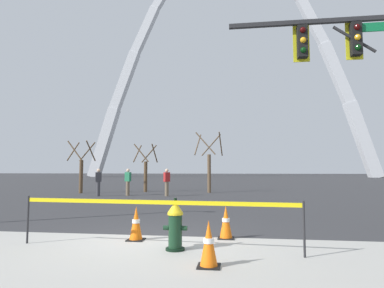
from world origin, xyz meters
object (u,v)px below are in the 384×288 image
(fire_hydrant, at_px, (175,226))
(traffic_cone_curb_edge, at_px, (209,244))
(monument_arch, at_px, (226,67))
(pedestrian_walking_right, at_px, (128,182))
(traffic_cone_by_hydrant, at_px, (136,224))
(pedestrian_walking_left, at_px, (167,182))
(traffic_cone_mid_sidewalk, at_px, (226,222))
(pedestrian_standing_center, at_px, (98,182))
(traffic_signal_gantry, at_px, (368,74))

(fire_hydrant, relative_size, traffic_cone_curb_edge, 1.36)
(monument_arch, height_order, pedestrian_walking_right, monument_arch)
(traffic_cone_by_hydrant, bearing_deg, fire_hydrant, -36.18)
(monument_arch, bearing_deg, pedestrian_walking_left, -92.50)
(monument_arch, bearing_deg, pedestrian_walking_right, -95.24)
(pedestrian_walking_right, bearing_deg, monument_arch, 84.76)
(traffic_cone_mid_sidewalk, bearing_deg, monument_arch, 91.51)
(fire_hydrant, height_order, traffic_cone_curb_edge, fire_hydrant)
(pedestrian_walking_left, height_order, pedestrian_standing_center, same)
(traffic_cone_mid_sidewalk, bearing_deg, traffic_cone_curb_edge, -95.44)
(pedestrian_walking_left, bearing_deg, traffic_cone_by_hydrant, -81.12)
(traffic_cone_by_hydrant, relative_size, pedestrian_standing_center, 0.46)
(traffic_cone_mid_sidewalk, relative_size, traffic_cone_curb_edge, 1.00)
(monument_arch, bearing_deg, traffic_cone_by_hydrant, -90.31)
(pedestrian_standing_center, bearing_deg, monument_arch, 83.02)
(traffic_cone_curb_edge, distance_m, pedestrian_walking_right, 14.74)
(fire_hydrant, relative_size, pedestrian_standing_center, 0.62)
(traffic_cone_by_hydrant, height_order, pedestrian_walking_left, pedestrian_walking_left)
(pedestrian_walking_right, bearing_deg, fire_hydrant, -67.40)
(traffic_signal_gantry, distance_m, monument_arch, 62.41)
(pedestrian_standing_center, distance_m, pedestrian_walking_right, 1.69)
(pedestrian_walking_left, xyz_separation_m, pedestrian_standing_center, (-3.96, -0.51, 0.00))
(pedestrian_standing_center, bearing_deg, traffic_signal_gantry, -38.45)
(traffic_cone_curb_edge, bearing_deg, fire_hydrant, 126.18)
(traffic_cone_curb_edge, bearing_deg, pedestrian_standing_center, 120.20)
(traffic_cone_by_hydrant, height_order, traffic_cone_curb_edge, same)
(traffic_cone_by_hydrant, bearing_deg, traffic_signal_gantry, 20.18)
(fire_hydrant, bearing_deg, traffic_cone_curb_edge, -53.82)
(traffic_cone_mid_sidewalk, distance_m, pedestrian_walking_left, 11.88)
(traffic_cone_by_hydrant, relative_size, traffic_signal_gantry, 0.12)
(monument_arch, relative_size, pedestrian_walking_right, 37.99)
(fire_hydrant, height_order, monument_arch, monument_arch)
(traffic_cone_by_hydrant, distance_m, traffic_signal_gantry, 7.09)
(pedestrian_standing_center, bearing_deg, traffic_cone_by_hydrant, -62.65)
(traffic_cone_curb_edge, relative_size, monument_arch, 0.01)
(fire_hydrant, bearing_deg, pedestrian_walking_left, 102.83)
(monument_arch, bearing_deg, fire_hydrant, -89.37)
(pedestrian_standing_center, bearing_deg, pedestrian_walking_right, 20.26)
(traffic_cone_curb_edge, height_order, pedestrian_walking_right, pedestrian_walking_right)
(traffic_cone_by_hydrant, relative_size, pedestrian_walking_right, 0.46)
(fire_hydrant, height_order, traffic_cone_by_hydrant, fire_hydrant)
(pedestrian_walking_left, distance_m, pedestrian_standing_center, 3.99)
(traffic_cone_mid_sidewalk, xyz_separation_m, monument_arch, (-1.60, 60.73, 23.10))
(monument_arch, distance_m, pedestrian_walking_left, 54.45)
(fire_hydrant, height_order, pedestrian_walking_right, pedestrian_walking_right)
(traffic_cone_by_hydrant, bearing_deg, traffic_cone_mid_sidewalk, 12.71)
(traffic_signal_gantry, height_order, pedestrian_walking_right, traffic_signal_gantry)
(traffic_cone_curb_edge, distance_m, pedestrian_walking_left, 13.89)
(fire_hydrant, distance_m, pedestrian_walking_left, 12.76)
(traffic_cone_mid_sidewalk, relative_size, pedestrian_walking_right, 0.46)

